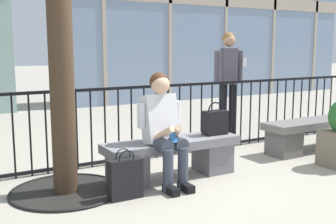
% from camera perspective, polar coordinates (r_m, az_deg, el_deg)
% --- Properties ---
extents(ground_plane, '(60.00, 60.00, 0.00)m').
position_cam_1_polar(ground_plane, '(4.82, 0.60, -9.01)').
color(ground_plane, '#A8A091').
extents(stone_bench, '(1.60, 0.44, 0.45)m').
position_cam_1_polar(stone_bench, '(4.74, 0.61, -5.89)').
color(stone_bench, slate).
rests_on(stone_bench, ground).
extents(seated_person_with_phone, '(0.52, 0.66, 1.21)m').
position_cam_1_polar(seated_person_with_phone, '(4.46, -0.61, -1.85)').
color(seated_person_with_phone, '#383D4C').
rests_on(seated_person_with_phone, ground).
extents(handbag_on_bench, '(0.28, 0.16, 0.39)m').
position_cam_1_polar(handbag_on_bench, '(4.98, 6.43, -1.37)').
color(handbag_on_bench, black).
rests_on(handbag_on_bench, stone_bench).
extents(shopping_bag, '(0.34, 0.13, 0.50)m').
position_cam_1_polar(shopping_bag, '(4.16, -5.86, -9.00)').
color(shopping_bag, black).
rests_on(shopping_bag, ground).
extents(bystander_at_railing, '(0.55, 0.44, 1.71)m').
position_cam_1_polar(bystander_at_railing, '(6.78, 8.25, 4.74)').
color(bystander_at_railing, black).
rests_on(bystander_at_railing, ground).
extents(plaza_railing, '(7.84, 0.04, 0.99)m').
position_cam_1_polar(plaza_railing, '(5.45, -4.13, -1.49)').
color(plaza_railing, black).
rests_on(plaza_railing, ground).
extents(stone_bench_far, '(1.60, 0.44, 0.45)m').
position_cam_1_polar(stone_bench_far, '(6.34, 19.10, -2.61)').
color(stone_bench_far, slate).
rests_on(stone_bench_far, ground).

